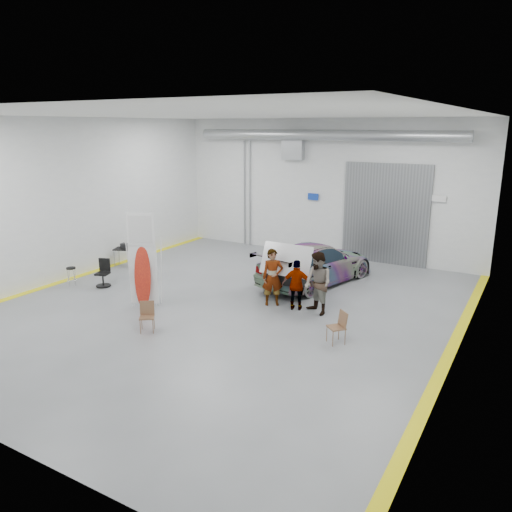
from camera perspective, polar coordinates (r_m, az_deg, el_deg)
The scene contains 13 objects.
ground at distance 16.20m, azimuth -3.51°, elevation -5.90°, with size 16.00×16.00×0.00m, color slate.
room_shell at distance 17.01m, azimuth 1.14°, elevation 9.26°, with size 14.02×16.18×6.01m.
sedan_car at distance 18.59m, azimuth 6.85°, elevation -0.81°, with size 2.12×5.19×1.50m, color white.
person_a at distance 16.14m, azimuth 1.92°, elevation -2.44°, with size 0.68×0.45×1.88m, color #866049.
person_b at distance 15.48m, azimuth 7.09°, elevation -3.13°, with size 0.96×0.74×1.97m, color teal.
person_c at distance 15.80m, azimuth 4.70°, elevation -3.32°, with size 0.95×0.39×1.63m, color #965132.
surfboard_display at distance 16.30m, azimuth -13.17°, elevation -1.25°, with size 0.86×0.51×3.26m.
folding_chair_near at distance 14.62m, azimuth -12.29°, elevation -7.44°, with size 0.56×0.62×0.85m.
folding_chair_far at distance 13.73m, azimuth 9.14°, elevation -8.73°, with size 0.58×0.66×0.89m.
shop_stool at distance 19.43m, azimuth -20.32°, elevation -2.22°, with size 0.35×0.35×0.69m.
work_table at distance 21.40m, azimuth -14.47°, elevation 0.85°, with size 1.31×0.99×0.96m.
office_chair at distance 18.95m, azimuth -16.98°, elevation -2.05°, with size 0.56×0.59×1.00m.
trunk_lid at distance 16.33m, azimuth 3.65°, elevation -0.11°, with size 1.76×1.07×0.04m, color silver.
Camera 1 is at (8.45, -12.59, 5.70)m, focal length 35.00 mm.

